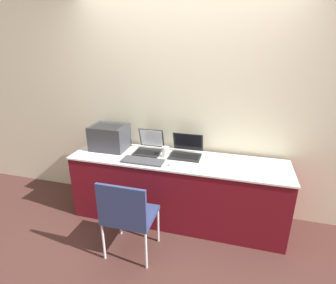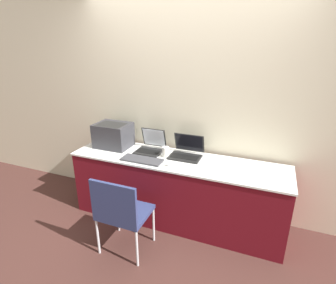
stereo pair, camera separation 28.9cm
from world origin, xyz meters
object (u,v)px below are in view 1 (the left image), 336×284
at_px(printer, 109,136).
at_px(chair, 127,213).
at_px(laptop_right, 186,151).
at_px(coffee_cup, 166,152).
at_px(external_keyboard, 143,161).
at_px(laptop_left, 149,147).
at_px(mouse, 171,164).

relative_size(printer, chair, 0.50).
height_order(laptop_right, coffee_cup, laptop_right).
distance_m(external_keyboard, coffee_cup, 0.28).
bearing_deg(coffee_cup, chair, -102.81).
height_order(laptop_right, chair, laptop_right).
relative_size(coffee_cup, chair, 0.14).
distance_m(laptop_left, external_keyboard, 0.30).
bearing_deg(external_keyboard, chair, -86.13).
xyz_separation_m(external_keyboard, coffee_cup, (0.20, 0.19, 0.05)).
height_order(laptop_right, mouse, laptop_right).
bearing_deg(laptop_right, coffee_cup, -153.94).
xyz_separation_m(coffee_cup, mouse, (0.12, -0.21, -0.04)).
bearing_deg(coffee_cup, laptop_left, 157.20).
xyz_separation_m(laptop_left, chair, (0.07, -0.82, -0.34)).
distance_m(coffee_cup, chair, 0.82).
relative_size(mouse, chair, 0.08).
distance_m(laptop_left, coffee_cup, 0.25).
bearing_deg(printer, laptop_right, 2.90).
bearing_deg(mouse, external_keyboard, 176.85).
bearing_deg(external_keyboard, laptop_left, 96.31).
distance_m(laptop_left, mouse, 0.47).
bearing_deg(laptop_right, laptop_left, -179.21).
relative_size(printer, mouse, 6.35).
xyz_separation_m(printer, chair, (0.55, -0.78, -0.44)).
bearing_deg(mouse, printer, 162.13).
bearing_deg(coffee_cup, external_keyboard, -135.95).
bearing_deg(mouse, laptop_left, 138.47).
distance_m(coffee_cup, mouse, 0.25).
bearing_deg(printer, external_keyboard, -25.96).
distance_m(external_keyboard, chair, 0.61).
bearing_deg(mouse, laptop_right, 73.03).
relative_size(laptop_right, external_keyboard, 0.76).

